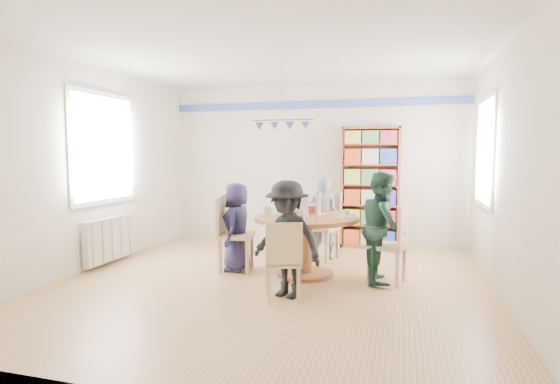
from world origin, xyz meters
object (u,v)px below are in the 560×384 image
(dining_table, at_px, (306,232))
(chair_near, at_px, (283,258))
(bookshelf, at_px, (370,189))
(person_right, at_px, (383,227))
(radiator, at_px, (110,239))
(chair_right, at_px, (394,241))
(chair_far, at_px, (324,222))
(person_left, at_px, (237,227))
(person_near, at_px, (287,239))
(chair_left, at_px, (230,230))
(person_far, at_px, (323,218))

(dining_table, distance_m, chair_near, 1.03)
(bookshelf, bearing_deg, chair_near, -102.91)
(chair_near, xyz_separation_m, person_right, (0.95, 1.00, 0.20))
(radiator, height_order, chair_near, chair_near)
(radiator, bearing_deg, chair_right, 1.55)
(chair_far, bearing_deg, person_right, -49.18)
(person_left, relative_size, person_near, 0.92)
(chair_far, distance_m, chair_near, 2.02)
(person_left, bearing_deg, radiator, -92.89)
(person_right, height_order, person_near, person_right)
(radiator, relative_size, chair_near, 1.19)
(chair_left, distance_m, person_right, 1.94)
(radiator, bearing_deg, person_near, -14.47)
(chair_right, xyz_separation_m, person_right, (-0.13, 0.04, 0.15))
(radiator, distance_m, chair_far, 3.03)
(person_right, bearing_deg, person_near, 124.63)
(chair_near, bearing_deg, chair_far, 87.79)
(radiator, bearing_deg, chair_far, 22.31)
(chair_left, bearing_deg, chair_near, -44.97)
(chair_far, height_order, person_near, person_near)
(chair_left, height_order, person_far, person_far)
(person_left, height_order, person_near, person_near)
(person_near, bearing_deg, person_left, 155.46)
(radiator, height_order, person_far, person_far)
(chair_left, distance_m, person_near, 1.29)
(person_left, bearing_deg, chair_right, 80.44)
(person_left, distance_m, bookshelf, 2.48)
(chair_right, xyz_separation_m, bookshelf, (-0.41, 1.94, 0.46))
(person_far, bearing_deg, chair_left, 36.55)
(chair_left, xyz_separation_m, person_near, (0.99, -0.82, 0.08))
(dining_table, distance_m, bookshelf, 2.03)
(person_far, distance_m, bookshelf, 1.19)
(person_left, bearing_deg, person_right, 81.41)
(chair_left, bearing_deg, person_near, -39.81)
(dining_table, xyz_separation_m, chair_far, (0.06, 0.99, -0.03))
(chair_left, xyz_separation_m, bookshelf, (1.65, 1.92, 0.42))
(person_left, xyz_separation_m, person_near, (0.91, -0.86, 0.05))
(dining_table, relative_size, person_left, 1.13)
(chair_right, height_order, bookshelf, bookshelf)
(chair_far, relative_size, person_far, 0.81)
(dining_table, relative_size, chair_near, 1.55)
(radiator, height_order, person_near, person_near)
(radiator, relative_size, chair_left, 1.02)
(chair_far, bearing_deg, person_near, -92.39)
(radiator, xyz_separation_m, person_left, (1.81, 0.16, 0.23))
(chair_far, bearing_deg, chair_left, -136.04)
(person_near, bearing_deg, person_right, 60.42)
(dining_table, height_order, person_left, person_left)
(chair_near, xyz_separation_m, bookshelf, (0.67, 2.91, 0.50))
(bookshelf, bearing_deg, person_left, -129.93)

